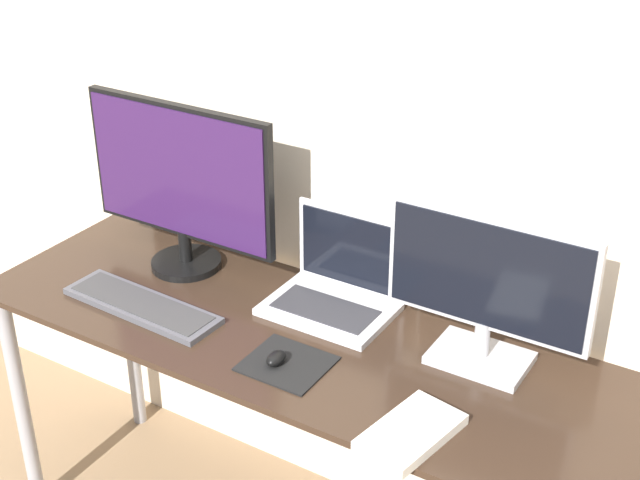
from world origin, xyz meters
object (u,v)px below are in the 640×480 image
(keyboard, at_px, (142,305))
(mouse, at_px, (277,359))
(monitor_right, at_px, (487,288))
(book, at_px, (411,432))
(laptop, at_px, (338,284))
(monitor_left, at_px, (181,183))

(keyboard, distance_m, mouse, 0.44)
(monitor_right, bearing_deg, keyboard, -164.09)
(mouse, distance_m, book, 0.38)
(monitor_right, relative_size, book, 1.94)
(mouse, xyz_separation_m, book, (0.38, -0.06, -0.01))
(mouse, bearing_deg, book, -9.64)
(laptop, distance_m, mouse, 0.31)
(monitor_right, xyz_separation_m, keyboard, (-0.84, -0.24, -0.19))
(monitor_right, height_order, keyboard, monitor_right)
(laptop, relative_size, book, 1.27)
(monitor_right, bearing_deg, monitor_left, 180.00)
(monitor_right, relative_size, keyboard, 1.07)
(monitor_left, bearing_deg, laptop, 5.55)
(keyboard, xyz_separation_m, mouse, (0.44, -0.03, 0.01))
(monitor_left, relative_size, mouse, 9.69)
(monitor_right, xyz_separation_m, book, (-0.02, -0.33, -0.19))
(monitor_left, height_order, book, monitor_left)
(monitor_right, relative_size, mouse, 8.00)
(laptop, distance_m, keyboard, 0.51)
(mouse, relative_size, book, 0.24)
(monitor_left, height_order, monitor_right, monitor_left)
(monitor_right, distance_m, keyboard, 0.89)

